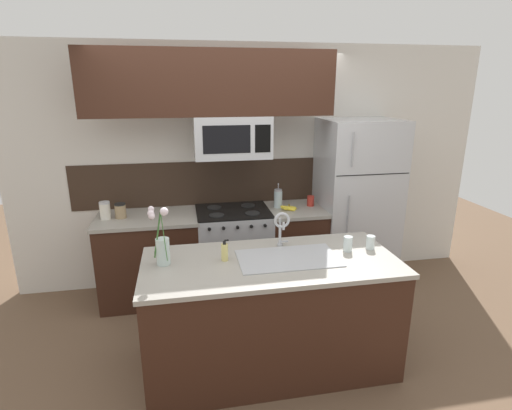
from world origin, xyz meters
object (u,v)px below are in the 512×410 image
object	(u,v)px
storage_jar_medium	(120,211)
flower_vase	(162,246)
microwave	(232,137)
coffee_tin	(311,201)
sink_faucet	(282,225)
banana_bunch	(289,208)
refrigerator	(355,203)
storage_jar_tall	(105,210)
drinking_glass	(348,244)
spare_glass	(370,242)
stove_range	(234,251)
french_press	(278,198)
dish_soap_bottle	(225,252)

from	to	relation	value
storage_jar_medium	flower_vase	world-z (taller)	flower_vase
microwave	storage_jar_medium	world-z (taller)	microwave
microwave	storage_jar_medium	xyz separation A→B (m)	(-1.12, 0.03, -0.70)
storage_jar_medium	coffee_tin	xyz separation A→B (m)	(1.98, 0.04, -0.02)
sink_faucet	banana_bunch	bearing A→B (deg)	71.12
microwave	coffee_tin	distance (m)	1.13
refrigerator	storage_jar_tall	size ratio (longest dim) A/B	10.50
storage_jar_medium	drinking_glass	xyz separation A→B (m)	(1.88, -1.20, -0.01)
banana_bunch	storage_jar_medium	bearing A→B (deg)	177.81
banana_bunch	drinking_glass	bearing A→B (deg)	-81.57
microwave	drinking_glass	world-z (taller)	microwave
spare_glass	flower_vase	distance (m)	1.63
storage_jar_medium	flower_vase	distance (m)	1.27
stove_range	storage_jar_tall	world-z (taller)	storage_jar_tall
french_press	refrigerator	bearing A→B (deg)	-2.63
refrigerator	coffee_tin	bearing A→B (deg)	176.62
stove_range	storage_jar_medium	world-z (taller)	storage_jar_medium
refrigerator	drinking_glass	distance (m)	1.36
stove_range	microwave	distance (m)	1.23
banana_bunch	drinking_glass	xyz separation A→B (m)	(0.17, -1.14, 0.04)
refrigerator	coffee_tin	distance (m)	0.51
refrigerator	banana_bunch	xyz separation A→B (m)	(-0.78, -0.08, 0.01)
coffee_tin	flower_vase	bearing A→B (deg)	-141.34
storage_jar_tall	french_press	size ratio (longest dim) A/B	0.65
banana_bunch	drinking_glass	distance (m)	1.15
refrigerator	drinking_glass	bearing A→B (deg)	-116.73
dish_soap_bottle	drinking_glass	bearing A→B (deg)	-0.45
microwave	storage_jar_tall	size ratio (longest dim) A/B	4.26
french_press	drinking_glass	size ratio (longest dim) A/B	2.20
sink_faucet	dish_soap_bottle	bearing A→B (deg)	-161.69
coffee_tin	drinking_glass	xyz separation A→B (m)	(-0.10, -1.25, 0.01)
banana_bunch	flower_vase	world-z (taller)	flower_vase
sink_faucet	drinking_glass	bearing A→B (deg)	-18.25
microwave	banana_bunch	distance (m)	0.96
storage_jar_medium	sink_faucet	world-z (taller)	sink_faucet
stove_range	coffee_tin	bearing A→B (deg)	3.33
refrigerator	storage_jar_tall	bearing A→B (deg)	-179.58
dish_soap_bottle	flower_vase	bearing A→B (deg)	178.45
coffee_tin	dish_soap_bottle	size ratio (longest dim) A/B	0.67
refrigerator	sink_faucet	xyz separation A→B (m)	(-1.11, -1.05, 0.19)
microwave	banana_bunch	bearing A→B (deg)	-3.80
refrigerator	coffee_tin	world-z (taller)	refrigerator
microwave	refrigerator	size ratio (longest dim) A/B	0.41
stove_range	dish_soap_bottle	bearing A→B (deg)	-100.54
stove_range	french_press	bearing A→B (deg)	6.89
coffee_tin	spare_glass	bearing A→B (deg)	-85.68
storage_jar_tall	flower_vase	xyz separation A→B (m)	(0.59, -1.18, 0.06)
refrigerator	storage_jar_tall	world-z (taller)	refrigerator
drinking_glass	dish_soap_bottle	bearing A→B (deg)	179.55
flower_vase	storage_jar_tall	bearing A→B (deg)	116.54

